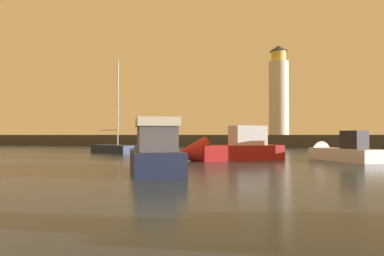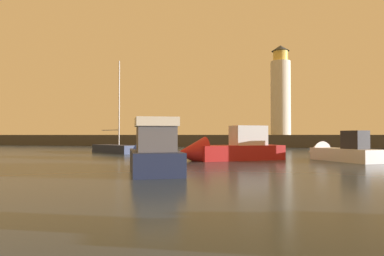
% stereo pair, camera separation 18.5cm
% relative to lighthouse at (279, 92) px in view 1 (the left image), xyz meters
% --- Properties ---
extents(ground_plane, '(220.00, 220.00, 0.00)m').
position_rel_lighthouse_xyz_m(ground_plane, '(-6.73, -27.42, -8.57)').
color(ground_plane, '#2D3D51').
extents(breakwater, '(88.65, 4.94, 1.89)m').
position_rel_lighthouse_xyz_m(breakwater, '(-6.73, 0.00, -7.62)').
color(breakwater, '#423F3D').
rests_on(breakwater, ground_plane).
extents(lighthouse, '(3.06, 3.06, 14.09)m').
position_rel_lighthouse_xyz_m(lighthouse, '(0.00, 0.00, 0.00)').
color(lighthouse, silver).
rests_on(lighthouse, breakwater).
extents(motorboat_0, '(5.31, 7.76, 3.19)m').
position_rel_lighthouse_xyz_m(motorboat_0, '(-6.55, -38.47, -7.72)').
color(motorboat_0, '#1E284C').
rests_on(motorboat_0, ground_plane).
extents(motorboat_1, '(8.06, 6.44, 3.10)m').
position_rel_lighthouse_xyz_m(motorboat_1, '(-3.88, -30.48, -7.77)').
color(motorboat_1, '#B21E1E').
rests_on(motorboat_1, ground_plane).
extents(motorboat_3, '(5.22, 6.33, 2.55)m').
position_rel_lighthouse_xyz_m(motorboat_3, '(3.97, -28.57, -7.95)').
color(motorboat_3, silver).
rests_on(motorboat_3, ground_plane).
extents(sailboat_moored, '(6.69, 5.33, 9.55)m').
position_rel_lighthouse_xyz_m(sailboat_moored, '(-16.68, -22.86, -8.09)').
color(sailboat_moored, '#1E284C').
rests_on(sailboat_moored, ground_plane).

